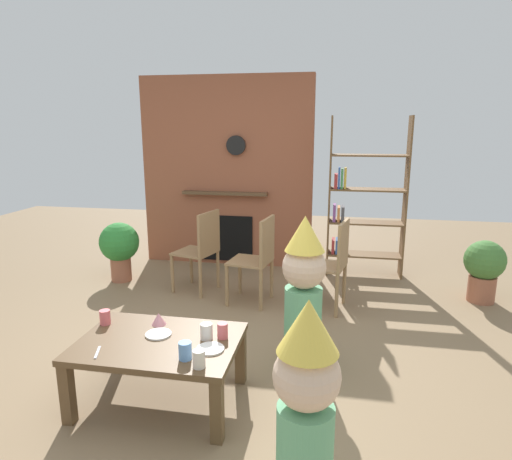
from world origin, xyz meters
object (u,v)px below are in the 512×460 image
object	(u,v)px
dining_chair_left	(202,247)
potted_plant_short	(119,246)
paper_cup_far_right	(223,331)
birthday_cake_slice	(159,319)
coffee_table	(159,349)
paper_plate_front	(210,349)
paper_cup_center	(199,359)
paper_cup_far_left	(206,331)
child_in_pink	(304,289)
dining_chair_right	(333,260)
child_with_cone_hat	(306,408)
dining_chair_middle	(258,255)
bookshelf	(360,204)
paper_cup_near_left	(105,317)
paper_plate_rear	(158,334)
paper_cup_near_right	(185,351)
potted_plant_tall	(484,267)

from	to	relation	value
dining_chair_left	potted_plant_short	distance (m)	1.08
paper_cup_far_right	dining_chair_left	distance (m)	2.01
potted_plant_short	birthday_cake_slice	bearing A→B (deg)	-56.38
coffee_table	paper_plate_front	world-z (taller)	paper_plate_front
dining_chair_left	paper_cup_center	bearing A→B (deg)	122.43
paper_cup_far_left	child_in_pink	bearing A→B (deg)	43.36
coffee_table	dining_chair_right	distance (m)	2.06
child_with_cone_hat	dining_chair_middle	distance (m)	2.58
paper_cup_far_right	child_in_pink	xyz separation A→B (m)	(0.48, 0.52, 0.13)
bookshelf	paper_cup_near_left	size ratio (longest dim) A/B	18.70
potted_plant_short	paper_cup_far_right	bearing A→B (deg)	-49.18
bookshelf	paper_cup_center	xyz separation A→B (m)	(-1.01, -3.18, -0.38)
coffee_table	paper_cup_far_right	xyz separation A→B (m)	(0.40, 0.10, 0.12)
dining_chair_right	bookshelf	bearing A→B (deg)	-91.96
paper_cup_near_left	paper_plate_front	bearing A→B (deg)	-14.99
bookshelf	potted_plant_short	world-z (taller)	bookshelf
paper_cup_far_right	dining_chair_middle	size ratio (longest dim) A/B	0.11
paper_plate_rear	paper_plate_front	bearing A→B (deg)	-18.18
child_in_pink	dining_chair_middle	bearing A→B (deg)	-99.95
paper_cup_near_left	dining_chair_left	bearing A→B (deg)	85.76
potted_plant_short	dining_chair_left	bearing A→B (deg)	-9.73
dining_chair_left	potted_plant_short	world-z (taller)	dining_chair_left
paper_cup_near_right	birthday_cake_slice	xyz separation A→B (m)	(-0.34, 0.42, -0.01)
birthday_cake_slice	child_with_cone_hat	distance (m)	1.44
child_with_cone_hat	potted_plant_short	bearing A→B (deg)	-14.30
paper_cup_center	paper_plate_front	size ratio (longest dim) A/B	0.61
paper_cup_near_left	child_in_pink	xyz separation A→B (m)	(1.33, 0.46, 0.13)
child_in_pink	child_with_cone_hat	bearing A→B (deg)	59.61
paper_cup_near_right	birthday_cake_slice	size ratio (longest dim) A/B	1.07
bookshelf	paper_cup_near_left	distance (m)	3.32
paper_cup_near_left	paper_cup_far_left	bearing A→B (deg)	-6.29
bookshelf	dining_chair_middle	size ratio (longest dim) A/B	2.11
paper_cup_near_right	paper_cup_near_left	bearing A→B (deg)	153.35
paper_cup_near_left	paper_cup_far_right	distance (m)	0.86
paper_cup_far_right	paper_plate_rear	world-z (taller)	paper_cup_far_right
bookshelf	potted_plant_tall	xyz separation A→B (m)	(1.24, -0.68, -0.50)
paper_cup_center	paper_plate_rear	xyz separation A→B (m)	(-0.39, 0.34, -0.05)
child_with_cone_hat	paper_cup_near_right	bearing A→B (deg)	0.71
paper_plate_front	potted_plant_short	world-z (taller)	potted_plant_short
birthday_cake_slice	dining_chair_left	xyz separation A→B (m)	(-0.23, 1.76, 0.03)
child_in_pink	paper_cup_center	bearing A→B (deg)	24.40
birthday_cake_slice	dining_chair_right	size ratio (longest dim) A/B	0.11
dining_chair_right	child_in_pink	bearing A→B (deg)	91.86
bookshelf	birthday_cake_slice	xyz separation A→B (m)	(-1.46, -2.69, -0.39)
paper_cup_near_left	dining_chair_left	xyz separation A→B (m)	(0.13, 1.82, 0.02)
child_with_cone_hat	child_in_pink	size ratio (longest dim) A/B	0.93
child_with_cone_hat	dining_chair_middle	bearing A→B (deg)	-38.94
coffee_table	paper_cup_center	world-z (taller)	paper_cup_center
paper_cup_near_left	potted_plant_tall	distance (m)	3.70
paper_cup_far_left	birthday_cake_slice	bearing A→B (deg)	159.43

